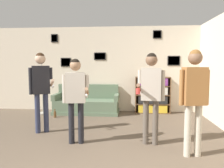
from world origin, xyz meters
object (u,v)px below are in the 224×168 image
at_px(floor_lamp, 42,79).
at_px(bottle_on_floor, 55,114).
at_px(person_player_foreground_left, 41,83).
at_px(person_spectator_near_bookshelf, 194,91).
at_px(bookshelf, 153,95).
at_px(person_player_foreground_center, 76,92).
at_px(couch, 87,104).
at_px(person_watcher_holding_cup, 151,89).
at_px(drinking_cup, 161,75).

relative_size(floor_lamp, bottle_on_floor, 7.47).
distance_m(person_player_foreground_left, person_spectator_near_bookshelf, 3.14).
height_order(bookshelf, person_player_foreground_center, person_player_foreground_center).
height_order(bookshelf, person_player_foreground_left, person_player_foreground_left).
distance_m(bookshelf, person_spectator_near_bookshelf, 3.27).
distance_m(couch, person_spectator_near_bookshelf, 3.92).
bearing_deg(person_player_foreground_center, person_spectator_near_bookshelf, -11.22).
xyz_separation_m(floor_lamp, bottle_on_floor, (0.53, -0.44, -0.99)).
height_order(person_watcher_holding_cup, drinking_cup, person_watcher_holding_cup).
bearing_deg(person_player_foreground_center, couch, 97.21).
xyz_separation_m(couch, drinking_cup, (2.29, 0.20, 0.89)).
bearing_deg(person_player_foreground_left, bookshelf, 40.00).
bearing_deg(person_spectator_near_bookshelf, drinking_cup, 91.66).
height_order(floor_lamp, person_player_foreground_center, floor_lamp).
height_order(bookshelf, person_watcher_holding_cup, person_watcher_holding_cup).
relative_size(couch, person_spectator_near_bookshelf, 1.14).
xyz_separation_m(person_player_foreground_left, drinking_cup, (2.88, 2.21, 0.08)).
xyz_separation_m(floor_lamp, person_watcher_holding_cup, (3.06, -2.32, -0.02)).
relative_size(couch, person_player_foreground_center, 1.23).
bearing_deg(person_watcher_holding_cup, bottle_on_floor, 143.43).
distance_m(bookshelf, drinking_cup, 0.67).
distance_m(couch, bottle_on_floor, 1.04).
height_order(floor_lamp, bottle_on_floor, floor_lamp).
height_order(couch, drinking_cup, drinking_cup).
relative_size(couch, person_watcher_holding_cup, 1.16).
bearing_deg(person_spectator_near_bookshelf, couch, 128.34).
relative_size(bookshelf, bottle_on_floor, 4.71).
height_order(bookshelf, floor_lamp, floor_lamp).
xyz_separation_m(person_watcher_holding_cup, drinking_cup, (0.55, 2.73, 0.12)).
distance_m(person_player_foreground_left, drinking_cup, 3.63).
bearing_deg(person_spectator_near_bookshelf, floor_lamp, 142.94).
bearing_deg(floor_lamp, bottle_on_floor, -39.56).
height_order(person_player_foreground_left, person_player_foreground_center, person_player_foreground_left).
bearing_deg(bookshelf, person_watcher_holding_cup, -96.18).
distance_m(person_player_foreground_center, drinking_cup, 3.42).
bearing_deg(bookshelf, couch, -174.44).
relative_size(bookshelf, floor_lamp, 0.63).
distance_m(bookshelf, person_player_foreground_left, 3.47).
relative_size(person_player_foreground_left, person_spectator_near_bookshelf, 1.01).
distance_m(floor_lamp, person_watcher_holding_cup, 3.84).
bearing_deg(person_player_foreground_left, person_player_foreground_center, -32.74).
xyz_separation_m(couch, person_spectator_near_bookshelf, (2.38, -3.01, 0.79)).
relative_size(bookshelf, person_player_foreground_left, 0.64).
relative_size(couch, bookshelf, 1.77).
distance_m(bookshelf, person_watcher_holding_cup, 2.79).
bearing_deg(drinking_cup, bottle_on_floor, -164.54).
bearing_deg(floor_lamp, drinking_cup, 6.49).
xyz_separation_m(bookshelf, person_player_foreground_left, (-2.63, -2.21, 0.54)).
xyz_separation_m(person_spectator_near_bookshelf, drinking_cup, (-0.09, 3.21, 0.10)).
height_order(person_spectator_near_bookshelf, drinking_cup, person_spectator_near_bookshelf).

